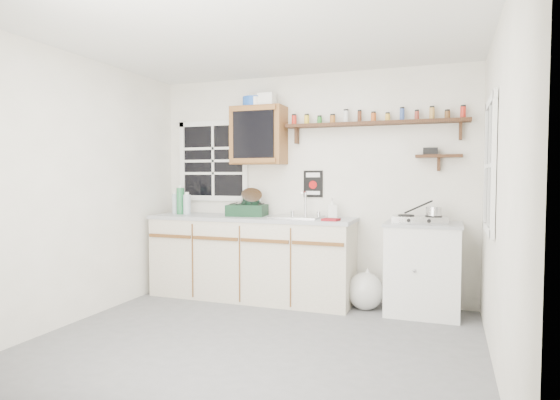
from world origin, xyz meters
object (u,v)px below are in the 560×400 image
(spice_shelf, at_px, (373,122))
(hotplate, at_px, (420,219))
(right_cabinet, at_px, (422,268))
(main_cabinet, at_px, (251,257))
(dish_rack, at_px, (248,207))
(upper_cabinet, at_px, (259,136))

(spice_shelf, xyz_separation_m, hotplate, (0.49, -0.21, -0.99))
(right_cabinet, distance_m, spice_shelf, 1.58)
(main_cabinet, relative_size, right_cabinet, 2.54)
(dish_rack, distance_m, hotplate, 1.86)
(right_cabinet, bearing_deg, hotplate, -148.68)
(dish_rack, xyz_separation_m, hotplate, (1.85, -0.04, -0.08))
(upper_cabinet, distance_m, hotplate, 1.98)
(upper_cabinet, height_order, dish_rack, upper_cabinet)
(spice_shelf, xyz_separation_m, dish_rack, (-1.36, -0.16, -0.91))
(upper_cabinet, height_order, spice_shelf, upper_cabinet)
(main_cabinet, bearing_deg, upper_cabinet, 76.32)
(dish_rack, height_order, hotplate, dish_rack)
(main_cabinet, height_order, spice_shelf, spice_shelf)
(upper_cabinet, xyz_separation_m, spice_shelf, (1.27, 0.07, 0.11))
(main_cabinet, xyz_separation_m, right_cabinet, (1.83, 0.03, -0.01))
(main_cabinet, distance_m, spice_shelf, 1.98)
(main_cabinet, bearing_deg, dish_rack, 135.44)
(right_cabinet, height_order, dish_rack, dish_rack)
(upper_cabinet, xyz_separation_m, hotplate, (1.77, -0.14, -0.88))
(upper_cabinet, bearing_deg, main_cabinet, -103.68)
(right_cabinet, relative_size, spice_shelf, 0.48)
(main_cabinet, bearing_deg, right_cabinet, 0.79)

